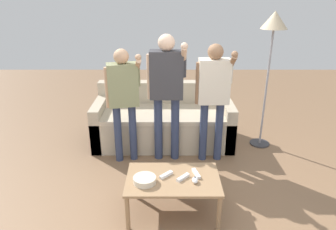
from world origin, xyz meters
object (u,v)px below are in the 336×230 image
object	(u,v)px
game_remote_wand_near	(167,175)
coffee_table	(174,182)
floor_lamp	(274,31)
player_left	(124,93)
player_center	(167,84)
player_right	(214,90)
game_remote_wand_spare	(184,178)
couch	(164,122)
snack_bowl	(145,180)
game_remote_nunchuk	(196,180)
game_remote_wand_far	(197,174)

from	to	relation	value
game_remote_wand_near	coffee_table	bearing A→B (deg)	-25.80
floor_lamp	game_remote_wand_near	xyz separation A→B (m)	(-1.36, -1.46, -1.20)
player_left	player_center	xyz separation A→B (m)	(0.53, 0.04, 0.10)
player_right	game_remote_wand_spare	size ratio (longest dim) A/B	10.88
player_left	player_right	distance (m)	1.10
couch	snack_bowl	size ratio (longest dim) A/B	8.99
player_left	game_remote_wand_near	world-z (taller)	player_left
game_remote_nunchuk	game_remote_wand_near	size ratio (longest dim) A/B	0.65
couch	game_remote_nunchuk	size ratio (longest dim) A/B	22.22
player_right	game_remote_wand_far	world-z (taller)	player_right
coffee_table	game_remote_wand_spare	xyz separation A→B (m)	(0.10, -0.01, 0.06)
player_center	game_remote_wand_spare	distance (m)	1.28
floor_lamp	player_right	world-z (taller)	floor_lamp
snack_bowl	player_right	world-z (taller)	player_right
coffee_table	game_remote_wand_spare	distance (m)	0.12
snack_bowl	game_remote_wand_near	distance (m)	0.23
player_left	game_remote_wand_near	xyz separation A→B (m)	(0.53, -1.02, -0.51)
game_remote_wand_near	game_remote_wand_spare	size ratio (longest dim) A/B	0.97
player_left	floor_lamp	bearing A→B (deg)	13.20
player_left	player_right	xyz separation A→B (m)	(1.10, 0.02, 0.03)
game_remote_wand_spare	player_right	bearing A→B (deg)	69.18
player_right	game_remote_wand_near	world-z (taller)	player_right
player_center	game_remote_wand_near	bearing A→B (deg)	-90.02
player_center	game_remote_wand_far	distance (m)	1.24
couch	player_left	distance (m)	0.97
snack_bowl	game_remote_wand_far	bearing A→B (deg)	14.99
game_remote_wand_near	game_remote_wand_spare	bearing A→B (deg)	-15.61
game_remote_nunchuk	game_remote_wand_spare	distance (m)	0.13
player_left	game_remote_wand_far	bearing A→B (deg)	-50.34
snack_bowl	floor_lamp	world-z (taller)	floor_lamp
game_remote_wand_spare	game_remote_nunchuk	bearing A→B (deg)	-27.99
coffee_table	couch	bearing A→B (deg)	94.04
game_remote_wand_far	player_right	bearing A→B (deg)	74.60
player_right	game_remote_wand_near	bearing A→B (deg)	-119.04
couch	player_right	bearing A→B (deg)	-41.63
coffee_table	floor_lamp	bearing A→B (deg)	49.17
floor_lamp	game_remote_wand_spare	world-z (taller)	floor_lamp
game_remote_wand_far	floor_lamp	bearing A→B (deg)	53.54
player_center	game_remote_wand_far	xyz separation A→B (m)	(0.30, -1.04, -0.61)
floor_lamp	game_remote_wand_near	world-z (taller)	floor_lamp
player_right	game_remote_nunchuk	bearing A→B (deg)	-104.76
player_left	player_center	bearing A→B (deg)	4.52
couch	game_remote_nunchuk	xyz separation A→B (m)	(0.32, -1.70, 0.12)
game_remote_wand_far	game_remote_wand_near	bearing A→B (deg)	-175.20
game_remote_wand_near	snack_bowl	bearing A→B (deg)	-151.78
player_left	game_remote_wand_far	world-z (taller)	player_left
floor_lamp	player_left	world-z (taller)	floor_lamp
floor_lamp	player_left	xyz separation A→B (m)	(-1.89, -0.44, -0.69)
game_remote_nunchuk	game_remote_wand_far	size ratio (longest dim) A/B	0.52
snack_bowl	game_remote_wand_spare	xyz separation A→B (m)	(0.37, 0.06, -0.01)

